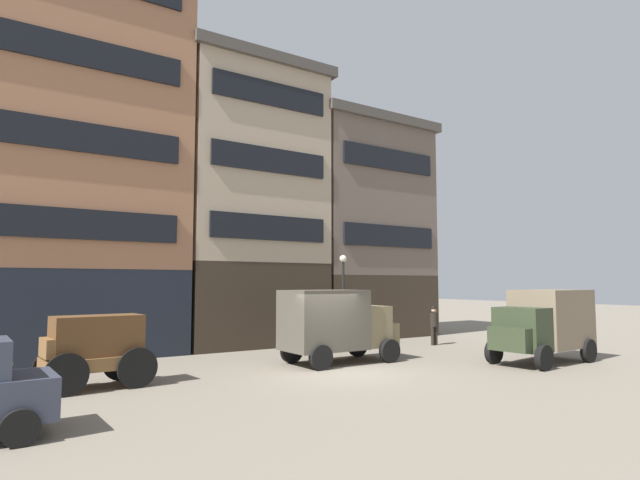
% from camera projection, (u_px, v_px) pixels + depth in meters
% --- Properties ---
extents(ground_plane, '(120.00, 120.00, 0.00)m').
position_uv_depth(ground_plane, '(342.00, 373.00, 16.69)').
color(ground_plane, slate).
extents(building_far_left, '(9.29, 5.86, 16.68)m').
position_uv_depth(building_far_left, '(68.00, 147.00, 21.24)').
color(building_far_left, black).
rests_on(building_far_left, ground_plane).
extents(building_center_left, '(7.21, 5.86, 13.44)m').
position_uv_depth(building_center_left, '(244.00, 203.00, 25.47)').
color(building_center_left, '#33281E').
rests_on(building_center_left, ground_plane).
extents(building_center_right, '(7.53, 5.86, 11.84)m').
position_uv_depth(building_center_right, '(358.00, 228.00, 29.28)').
color(building_center_right, '#33281E').
rests_on(building_center_right, ground_plane).
extents(cargo_wagon, '(3.00, 1.71, 1.98)m').
position_uv_depth(cargo_wagon, '(95.00, 346.00, 14.32)').
color(cargo_wagon, brown).
rests_on(cargo_wagon, ground_plane).
extents(delivery_truck_near, '(4.44, 2.35, 2.62)m').
position_uv_depth(delivery_truck_near, '(543.00, 323.00, 18.95)').
color(delivery_truck_near, '#2D3823').
rests_on(delivery_truck_near, ground_plane).
extents(delivery_truck_far, '(4.35, 2.12, 2.62)m').
position_uv_depth(delivery_truck_far, '(337.00, 323.00, 18.82)').
color(delivery_truck_far, '#7A6B4C').
rests_on(delivery_truck_far, ground_plane).
extents(pedestrian_officer, '(0.50, 0.50, 1.79)m').
position_uv_depth(pedestrian_officer, '(434.00, 324.00, 24.20)').
color(pedestrian_officer, black).
rests_on(pedestrian_officer, ground_plane).
extents(streetlamp_curbside, '(0.32, 0.32, 4.12)m').
position_uv_depth(streetlamp_curbside, '(343.00, 287.00, 23.32)').
color(streetlamp_curbside, black).
rests_on(streetlamp_curbside, ground_plane).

